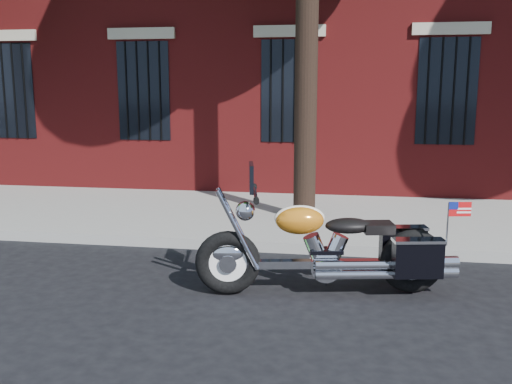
# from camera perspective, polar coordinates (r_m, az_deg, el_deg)

# --- Properties ---
(ground) EXTENTS (120.00, 120.00, 0.00)m
(ground) POSITION_cam_1_polar(r_m,az_deg,el_deg) (6.81, -1.43, -9.11)
(ground) COLOR black
(ground) RESTS_ON ground
(curb) EXTENTS (40.00, 0.16, 0.15)m
(curb) POSITION_cam_1_polar(r_m,az_deg,el_deg) (8.08, 0.40, -5.38)
(curb) COLOR gray
(curb) RESTS_ON ground
(sidewalk) EXTENTS (40.00, 3.60, 0.15)m
(sidewalk) POSITION_cam_1_polar(r_m,az_deg,el_deg) (9.89, 2.08, -2.46)
(sidewalk) COLOR gray
(sidewalk) RESTS_ON ground
(motorcycle) EXTENTS (2.93, 1.15, 1.47)m
(motorcycle) POSITION_cam_1_polar(r_m,az_deg,el_deg) (6.39, 7.81, -5.85)
(motorcycle) COLOR black
(motorcycle) RESTS_ON ground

